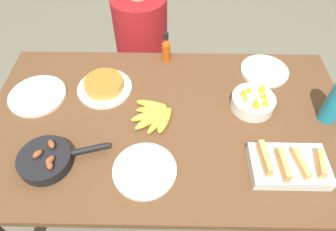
# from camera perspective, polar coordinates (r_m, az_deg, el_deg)

# --- Properties ---
(ground_plane) EXTENTS (14.00, 14.00, 0.00)m
(ground_plane) POSITION_cam_1_polar(r_m,az_deg,el_deg) (1.95, -0.00, -14.54)
(ground_plane) COLOR #666051
(dining_table) EXTENTS (1.62, 0.93, 0.73)m
(dining_table) POSITION_cam_1_polar(r_m,az_deg,el_deg) (1.40, -0.00, -3.23)
(dining_table) COLOR brown
(dining_table) RESTS_ON ground_plane
(banana_bunch) EXTENTS (0.19, 0.21, 0.04)m
(banana_bunch) POSITION_cam_1_polar(r_m,az_deg,el_deg) (1.32, -2.27, 0.14)
(banana_bunch) COLOR yellow
(banana_bunch) RESTS_ON dining_table
(melon_tray) EXTENTS (0.29, 0.18, 0.10)m
(melon_tray) POSITION_cam_1_polar(r_m,az_deg,el_deg) (1.24, 21.96, -8.80)
(melon_tray) COLOR silver
(melon_tray) RESTS_ON dining_table
(skillet) EXTENTS (0.35, 0.21, 0.08)m
(skillet) POSITION_cam_1_polar(r_m,az_deg,el_deg) (1.26, -22.04, -7.80)
(skillet) COLOR black
(skillet) RESTS_ON dining_table
(frittata_plate_center) EXTENTS (0.26, 0.26, 0.06)m
(frittata_plate_center) POSITION_cam_1_polar(r_m,az_deg,el_deg) (1.46, -12.05, 5.57)
(frittata_plate_center) COLOR silver
(frittata_plate_center) RESTS_ON dining_table
(empty_plate_near_front) EXTENTS (0.24, 0.24, 0.02)m
(empty_plate_near_front) POSITION_cam_1_polar(r_m,az_deg,el_deg) (1.61, 17.89, 8.11)
(empty_plate_near_front) COLOR silver
(empty_plate_near_front) RESTS_ON dining_table
(empty_plate_far_left) EXTENTS (0.25, 0.25, 0.02)m
(empty_plate_far_left) POSITION_cam_1_polar(r_m,az_deg,el_deg) (1.18, -4.47, -10.39)
(empty_plate_far_left) COLOR silver
(empty_plate_far_left) RESTS_ON dining_table
(empty_plate_far_right) EXTENTS (0.27, 0.27, 0.02)m
(empty_plate_far_right) POSITION_cam_1_polar(r_m,az_deg,el_deg) (1.54, -23.60, 3.50)
(empty_plate_far_right) COLOR silver
(empty_plate_far_right) RESTS_ON dining_table
(fruit_bowl_mango) EXTENTS (0.19, 0.19, 0.12)m
(fruit_bowl_mango) POSITION_cam_1_polar(r_m,az_deg,el_deg) (1.40, 15.92, 2.62)
(fruit_bowl_mango) COLOR silver
(fruit_bowl_mango) RESTS_ON dining_table
(hot_sauce_bottle) EXTENTS (0.04, 0.04, 0.17)m
(hot_sauce_bottle) POSITION_cam_1_polar(r_m,az_deg,el_deg) (1.57, -0.35, 12.58)
(hot_sauce_bottle) COLOR #C64C0F
(hot_sauce_bottle) RESTS_ON dining_table
(person_figure) EXTENTS (0.34, 0.34, 1.20)m
(person_figure) POSITION_cam_1_polar(r_m,az_deg,el_deg) (1.97, -4.74, 10.34)
(person_figure) COLOR black
(person_figure) RESTS_ON ground_plane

